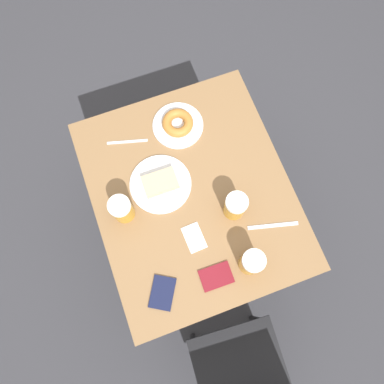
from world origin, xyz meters
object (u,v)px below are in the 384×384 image
(beer_mug_left, at_px, (122,209))
(fork, at_px, (127,142))
(plate_with_donut, at_px, (178,124))
(passport_near_edge, at_px, (216,276))
(napkin_folded, at_px, (194,238))
(plate_with_cake, at_px, (160,183))
(knife, at_px, (273,226))
(beer_mug_right, at_px, (235,206))
(passport_far_edge, at_px, (162,293))
(beer_mug_center, at_px, (252,262))

(beer_mug_left, height_order, fork, beer_mug_left)
(plate_with_donut, xyz_separation_m, passport_near_edge, (0.08, 0.66, -0.02))
(plate_with_donut, distance_m, napkin_folded, 0.50)
(plate_with_cake, relative_size, fork, 1.49)
(plate_with_cake, relative_size, passport_near_edge, 2.03)
(plate_with_cake, relative_size, knife, 1.26)
(beer_mug_right, xyz_separation_m, passport_near_edge, (0.16, 0.23, -0.07))
(plate_with_donut, height_order, knife, plate_with_donut)
(plate_with_donut, height_order, napkin_folded, plate_with_donut)
(beer_mug_right, relative_size, knife, 0.67)
(beer_mug_left, xyz_separation_m, beer_mug_right, (-0.43, 0.14, 0.00))
(knife, xyz_separation_m, passport_far_edge, (0.51, 0.09, 0.00))
(beer_mug_right, relative_size, passport_far_edge, 0.90)
(beer_mug_center, bearing_deg, fork, -66.22)
(fork, xyz_separation_m, passport_far_edge, (0.06, 0.65, 0.00))
(beer_mug_center, xyz_separation_m, fork, (0.29, -0.67, -0.07))
(beer_mug_center, height_order, knife, beer_mug_center)
(beer_mug_left, distance_m, fork, 0.33)
(napkin_folded, xyz_separation_m, fork, (0.13, -0.50, -0.00))
(knife, bearing_deg, passport_far_edge, 10.48)
(plate_with_donut, bearing_deg, napkin_folded, 77.81)
(napkin_folded, height_order, knife, napkin_folded)
(knife, bearing_deg, beer_mug_center, 35.71)
(beer_mug_left, relative_size, fork, 0.80)
(beer_mug_right, distance_m, knife, 0.18)
(plate_with_cake, distance_m, fork, 0.25)
(beer_mug_center, relative_size, passport_near_edge, 1.08)
(beer_mug_right, xyz_separation_m, passport_far_edge, (0.38, 0.21, -0.07))
(beer_mug_center, relative_size, knife, 0.67)
(plate_with_donut, bearing_deg, plate_with_cake, 55.16)
(plate_with_donut, distance_m, beer_mug_left, 0.45)
(passport_near_edge, bearing_deg, beer_mug_right, -126.16)
(plate_with_cake, distance_m, beer_mug_center, 0.49)
(plate_with_cake, bearing_deg, napkin_folded, 101.63)
(passport_near_edge, bearing_deg, plate_with_donut, -96.71)
(beer_mug_right, bearing_deg, beer_mug_left, -18.62)
(plate_with_donut, distance_m, beer_mug_right, 0.45)
(fork, bearing_deg, napkin_folded, 104.37)
(beer_mug_left, distance_m, knife, 0.61)
(plate_with_donut, relative_size, beer_mug_center, 1.61)
(napkin_folded, height_order, passport_far_edge, passport_far_edge)
(plate_with_cake, relative_size, beer_mug_left, 1.88)
(plate_with_donut, bearing_deg, knife, 110.95)
(plate_with_cake, distance_m, napkin_folded, 0.27)
(plate_with_donut, distance_m, beer_mug_center, 0.67)
(beer_mug_center, bearing_deg, knife, -144.29)
(fork, relative_size, passport_near_edge, 1.36)
(plate_with_donut, bearing_deg, beer_mug_center, 95.30)
(beer_mug_center, bearing_deg, plate_with_cake, -62.99)
(beer_mug_center, bearing_deg, plate_with_donut, -84.70)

